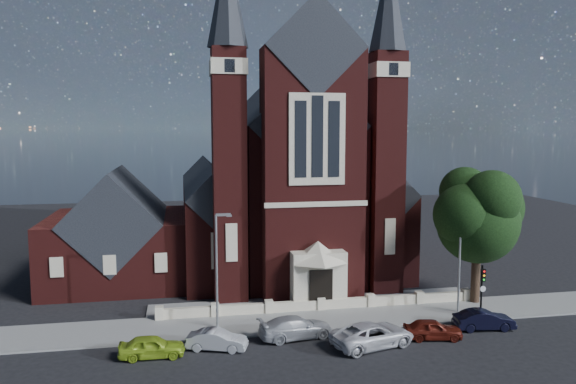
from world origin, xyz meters
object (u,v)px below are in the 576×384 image
object	(u,v)px
parish_hall	(117,238)
street_lamp_right	(461,253)
church	(282,183)
car_silver_b	(296,327)
street_tree	(481,217)
car_dark_red	(432,329)
car_navy	(484,320)
car_white_suv	(373,335)
car_lime_van	(152,347)
car_silver_a	(217,340)
street_lamp_left	(218,264)
traffic_signal	(482,285)

from	to	relation	value
parish_hall	street_lamp_right	xyz separation A→B (m)	(26.09, -14.00, 0.59)
church	car_silver_b	bearing A→B (deg)	-97.90
street_tree	car_dark_red	distance (m)	11.14
church	car_navy	world-z (taller)	church
car_dark_red	street_tree	bearing A→B (deg)	-37.25
car_dark_red	car_navy	bearing A→B (deg)	-66.94
church	car_white_suv	distance (m)	25.07
car_lime_van	car_silver_a	xyz separation A→B (m)	(3.96, 0.45, -0.05)
church	street_lamp_left	xyz separation A→B (m)	(-7.91, -18.94, -3.59)
street_lamp_left	car_silver_a	bearing A→B (deg)	-95.49
car_silver_b	car_dark_red	xyz separation A→B (m)	(8.82, -1.86, -0.06)
car_silver_a	car_navy	bearing A→B (deg)	-72.34
church	car_silver_b	size ratio (longest dim) A/B	7.01
street_tree	traffic_signal	distance (m)	5.70
street_tree	traffic_signal	world-z (taller)	street_tree
street_lamp_left	traffic_signal	size ratio (longest dim) A/B	2.02
street_lamp_right	car_lime_van	world-z (taller)	street_lamp_right
car_silver_b	car_navy	size ratio (longest dim) A/B	1.21
parish_hall	street_lamp_left	distance (m)	16.18
street_tree	street_lamp_left	bearing A→B (deg)	-175.24
traffic_signal	car_silver_a	bearing A→B (deg)	-173.88
street_tree	car_silver_b	bearing A→B (deg)	-164.42
parish_hall	car_white_suv	distance (m)	26.01
parish_hall	car_silver_a	xyz separation A→B (m)	(7.74, -17.64, -3.39)
car_lime_van	street_tree	bearing A→B (deg)	-75.97
church	car_silver_a	size ratio (longest dim) A/B	9.18
street_tree	street_lamp_right	distance (m)	3.84
car_white_suv	car_navy	xyz separation A→B (m)	(8.58, 1.43, -0.08)
car_silver_a	car_white_suv	distance (m)	9.86
street_lamp_left	car_white_suv	distance (m)	11.32
street_lamp_right	car_silver_a	bearing A→B (deg)	-168.78
church	car_dark_red	bearing A→B (deg)	-76.05
car_lime_van	car_silver_a	world-z (taller)	car_lime_van
car_silver_a	parish_hall	bearing A→B (deg)	40.99
car_white_suv	car_dark_red	bearing A→B (deg)	-99.00
car_silver_b	church	bearing A→B (deg)	-16.37
traffic_signal	car_navy	size ratio (longest dim) A/B	0.97
traffic_signal	parish_hall	bearing A→B (deg)	150.02
church	car_dark_red	xyz separation A→B (m)	(5.82, -23.44, -7.53)
car_lime_van	parish_hall	bearing A→B (deg)	12.69
parish_hall	car_silver_b	size ratio (longest dim) A/B	2.45
church	car_silver_b	distance (m)	23.03
car_white_suv	church	bearing A→B (deg)	-11.49
street_lamp_right	car_white_suv	xyz separation A→B (m)	(-8.58, -4.96, -3.83)
car_white_suv	car_dark_red	distance (m)	4.33
street_lamp_left	car_silver_b	xyz separation A→B (m)	(4.91, -2.64, -3.88)
street_lamp_right	street_lamp_left	bearing A→B (deg)	180.00
street_tree	street_lamp_left	size ratio (longest dim) A/B	1.32
church	car_silver_a	world-z (taller)	church
car_lime_van	car_dark_red	distance (m)	18.04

